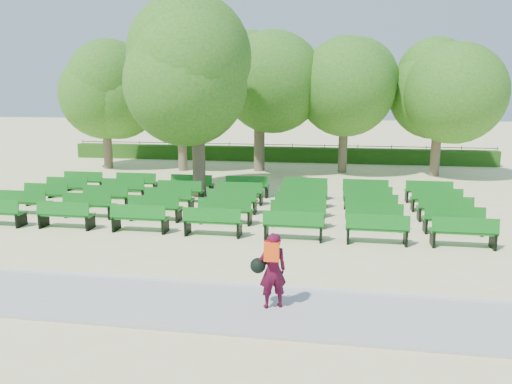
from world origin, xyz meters
TOP-DOWN VIEW (x-y plane):
  - ground at (0.00, 0.00)m, footprint 120.00×120.00m
  - paving at (0.00, -7.40)m, footprint 30.00×2.20m
  - curb at (0.00, -6.25)m, footprint 30.00×0.12m
  - hedge at (0.00, 14.00)m, footprint 26.00×0.70m
  - fence at (0.00, 14.40)m, footprint 26.00×0.10m
  - tree_line at (0.00, 10.00)m, footprint 21.80×6.80m
  - bench_array at (0.21, 0.51)m, footprint 1.77×0.59m
  - tree_among at (-1.81, 3.18)m, footprint 5.25×5.25m
  - person at (2.62, -7.28)m, footprint 0.77×0.56m

SIDE VIEW (x-z plane):
  - ground at x=0.00m, z-range 0.00..0.00m
  - fence at x=0.00m, z-range -0.51..0.51m
  - tree_line at x=0.00m, z-range -3.52..3.52m
  - paving at x=0.00m, z-range 0.00..0.06m
  - curb at x=0.00m, z-range 0.00..0.10m
  - bench_array at x=0.21m, z-range -0.46..0.65m
  - hedge at x=0.00m, z-range 0.00..0.90m
  - person at x=2.62m, z-range 0.09..1.62m
  - tree_among at x=-1.81m, z-range 1.30..8.68m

